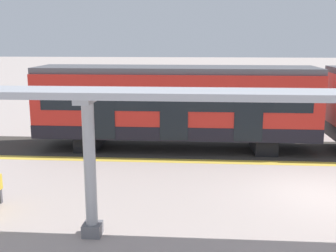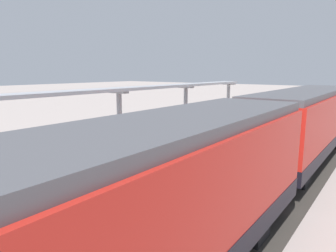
{
  "view_description": "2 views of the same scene",
  "coord_description": "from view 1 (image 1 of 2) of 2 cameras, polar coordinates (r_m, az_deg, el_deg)",
  "views": [
    {
      "loc": [
        11.99,
        -3.81,
        4.66
      ],
      "look_at": [
        -1.9,
        -4.8,
        1.65
      ],
      "focal_mm": 44.03,
      "sensor_mm": 36.0,
      "label": 1
    },
    {
      "loc": [
        -8.43,
        10.87,
        4.36
      ],
      "look_at": [
        -0.68,
        0.63,
        2.01
      ],
      "focal_mm": 31.9,
      "sensor_mm": 36.0,
      "label": 2
    }
  ],
  "objects": [
    {
      "name": "trackbed",
      "position": [
        18.08,
        16.11,
        -3.23
      ],
      "size": [
        3.2,
        45.13,
        0.01
      ],
      "primitive_type": "cube",
      "color": "#38332D",
      "rests_on": "ground"
    },
    {
      "name": "train_near_carriage",
      "position": [
        17.3,
        1.07,
        2.75
      ],
      "size": [
        2.65,
        11.56,
        3.48
      ],
      "color": "red",
      "rests_on": "ground"
    },
    {
      "name": "tactile_edge_strip",
      "position": [
        16.33,
        17.44,
        -4.96
      ],
      "size": [
        0.53,
        33.13,
        0.01
      ],
      "primitive_type": "cube",
      "color": "gold",
      "rests_on": "ground"
    },
    {
      "name": "ground_plane",
      "position": [
        13.41,
        20.55,
        -8.95
      ],
      "size": [
        176.0,
        176.0,
        0.0
      ],
      "primitive_type": "plane",
      "color": "#AFA099"
    },
    {
      "name": "canopy_pillar_second",
      "position": [
        9.76,
        -10.76,
        -5.63
      ],
      "size": [
        1.1,
        0.44,
        3.36
      ],
      "color": "slate",
      "rests_on": "ground"
    }
  ]
}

